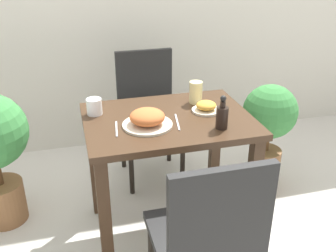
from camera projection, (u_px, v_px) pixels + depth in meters
name	position (u px, v px, depth m)	size (l,w,h in m)	color
ground_plane	(168.00, 227.00, 2.40)	(16.00, 16.00, 0.00)	beige
dining_table	(168.00, 141.00, 2.14)	(0.88, 0.65, 0.74)	#3D2819
chair_near	(208.00, 236.00, 1.59)	(0.42, 0.42, 0.90)	black
chair_far	(148.00, 108.00, 2.77)	(0.42, 0.42, 0.90)	black
food_plate	(147.00, 119.00, 1.97)	(0.25, 0.25, 0.09)	beige
side_plate	(206.00, 107.00, 2.14)	(0.16, 0.16, 0.06)	beige
drink_cup	(94.00, 107.00, 2.10)	(0.08, 0.08, 0.09)	white
juice_glass	(196.00, 92.00, 2.24)	(0.08, 0.08, 0.13)	beige
sauce_bottle	(222.00, 116.00, 1.93)	(0.06, 0.06, 0.17)	black
fork_utensil	(117.00, 129.00, 1.95)	(0.03, 0.17, 0.00)	silver
spoon_utensil	(177.00, 122.00, 2.02)	(0.04, 0.19, 0.00)	silver
potted_plant_right	(268.00, 126.00, 2.61)	(0.36, 0.36, 0.75)	brown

